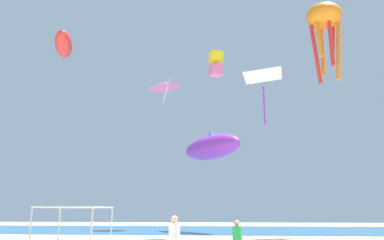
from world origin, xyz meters
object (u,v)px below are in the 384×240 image
object	(u,v)px
person_near_tent	(174,236)
kite_diamond_white	(263,78)
canopy_tent	(75,209)
person_leftmost	(237,237)
kite_octopus_orange	(324,20)
kite_inflatable_red	(64,44)
kite_box_yellow	(216,64)
kite_inflatable_purple	(211,147)
kite_delta_pink	(165,85)

from	to	relation	value
person_near_tent	kite_diamond_white	size ratio (longest dim) A/B	0.50
canopy_tent	person_near_tent	distance (m)	5.89
person_near_tent	person_leftmost	xyz separation A→B (m)	(2.51, 1.00, -0.11)
canopy_tent	kite_octopus_orange	distance (m)	27.34
canopy_tent	kite_inflatable_red	distance (m)	21.14
kite_box_yellow	kite_inflatable_red	distance (m)	14.10
person_leftmost	kite_inflatable_purple	distance (m)	23.52
person_leftmost	kite_octopus_orange	bearing A→B (deg)	-122.64
canopy_tent	kite_inflatable_purple	bearing A→B (deg)	74.33
canopy_tent	kite_inflatable_purple	xyz separation A→B (m)	(5.80, 20.66, 6.25)
kite_inflatable_purple	kite_box_yellow	distance (m)	9.53
kite_octopus_orange	kite_inflatable_red	xyz separation A→B (m)	(-23.70, -1.04, -1.87)
canopy_tent	person_leftmost	size ratio (longest dim) A/B	1.80
person_near_tent	kite_delta_pink	size ratio (longest dim) A/B	0.39
person_near_tent	kite_inflatable_red	xyz separation A→B (m)	(-12.53, 15.80, 15.82)
kite_diamond_white	kite_delta_pink	size ratio (longest dim) A/B	0.78
kite_inflatable_purple	kite_diamond_white	xyz separation A→B (m)	(4.31, -11.85, 3.15)
kite_inflatable_purple	kite_octopus_orange	bearing A→B (deg)	-160.95
kite_box_yellow	kite_octopus_orange	bearing A→B (deg)	162.96
person_near_tent	person_leftmost	distance (m)	2.71
kite_box_yellow	kite_octopus_orange	distance (m)	10.66
kite_inflatable_purple	kite_inflatable_red	bearing A→B (deg)	79.88
canopy_tent	kite_diamond_white	bearing A→B (deg)	41.05
person_leftmost	kite_box_yellow	xyz separation A→B (m)	(-1.14, 15.09, 13.66)
person_leftmost	kite_inflatable_red	size ratio (longest dim) A/B	0.31
kite_inflatable_purple	kite_delta_pink	bearing A→B (deg)	12.77
person_leftmost	kite_diamond_white	size ratio (longest dim) A/B	0.45
kite_delta_pink	kite_inflatable_purple	bearing A→B (deg)	-144.76
person_near_tent	kite_octopus_orange	size ratio (longest dim) A/B	0.26
kite_box_yellow	kite_inflatable_red	bearing A→B (deg)	-20.21
kite_box_yellow	kite_diamond_white	size ratio (longest dim) A/B	0.58
person_leftmost	canopy_tent	bearing A→B (deg)	-15.65
kite_diamond_white	kite_box_yellow	bearing A→B (deg)	-134.61
kite_inflatable_purple	kite_inflatable_red	world-z (taller)	kite_inflatable_red
person_near_tent	person_leftmost	size ratio (longest dim) A/B	1.11
kite_diamond_white	kite_inflatable_purple	bearing A→B (deg)	-151.70
kite_inflatable_purple	kite_delta_pink	world-z (taller)	kite_delta_pink
canopy_tent	kite_box_yellow	distance (m)	19.53
kite_inflatable_purple	kite_octopus_orange	xyz separation A→B (m)	(10.55, -6.41, 10.40)
person_near_tent	kite_inflatable_red	world-z (taller)	kite_inflatable_red
kite_diamond_white	kite_delta_pink	distance (m)	19.74
canopy_tent	kite_delta_pink	bearing A→B (deg)	89.75
kite_octopus_orange	person_leftmost	bearing A→B (deg)	22.12
person_leftmost	kite_inflatable_purple	size ratio (longest dim) A/B	0.21
person_leftmost	kite_inflatable_purple	bearing A→B (deg)	-89.10
kite_inflatable_purple	kite_box_yellow	bearing A→B (deg)	146.44
kite_inflatable_red	person_leftmost	bearing A→B (deg)	25.25
kite_diamond_white	kite_inflatable_red	distance (m)	18.79
kite_octopus_orange	person_near_tent	bearing A→B (deg)	17.21
person_leftmost	kite_diamond_white	distance (m)	15.01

